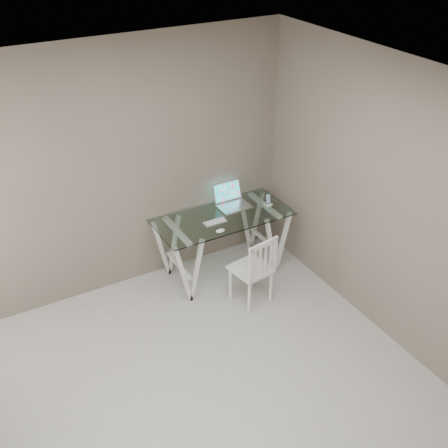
{
  "coord_description": "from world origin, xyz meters",
  "views": [
    {
      "loc": [
        -1.49,
        -2.75,
        3.85
      ],
      "look_at": [
        0.94,
        1.55,
        0.85
      ],
      "focal_mm": 45.0,
      "sensor_mm": 36.0,
      "label": 1
    }
  ],
  "objects": [
    {
      "name": "desk",
      "position": [
        1.09,
        1.85,
        0.38
      ],
      "size": [
        1.5,
        0.7,
        0.75
      ],
      "color": "silver",
      "rests_on": "ground"
    },
    {
      "name": "mouse",
      "position": [
        0.91,
        1.58,
        0.76
      ],
      "size": [
        0.1,
        0.06,
        0.03
      ],
      "primitive_type": "ellipsoid",
      "color": "white",
      "rests_on": "desk"
    },
    {
      "name": "laptop",
      "position": [
        1.3,
        2.03,
        0.8
      ],
      "size": [
        0.35,
        0.32,
        0.24
      ],
      "color": "silver",
      "rests_on": "desk"
    },
    {
      "name": "phone_dock",
      "position": [
        1.66,
        1.82,
        0.78
      ],
      "size": [
        0.08,
        0.08,
        0.14
      ],
      "color": "white",
      "rests_on": "desk"
    },
    {
      "name": "keyboard",
      "position": [
        0.95,
        1.78,
        0.75
      ],
      "size": [
        0.26,
        0.11,
        0.01
      ],
      "primitive_type": "cube",
      "color": "silver",
      "rests_on": "desk"
    },
    {
      "name": "chair",
      "position": [
        1.11,
        1.2,
        0.45
      ],
      "size": [
        0.43,
        0.43,
        0.82
      ],
      "rotation": [
        0.0,
        0.0,
        0.16
      ],
      "color": "white",
      "rests_on": "ground"
    },
    {
      "name": "room",
      "position": [
        -0.06,
        0.02,
        1.72
      ],
      "size": [
        4.5,
        4.52,
        2.71
      ],
      "color": "#ADAAA5",
      "rests_on": "ground"
    }
  ]
}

